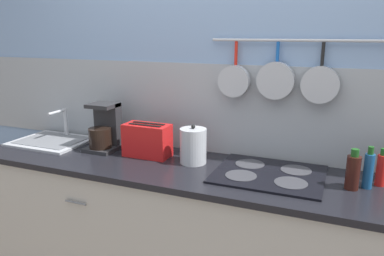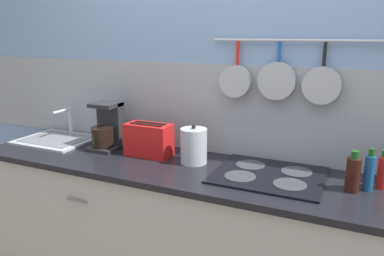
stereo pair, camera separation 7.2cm
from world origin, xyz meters
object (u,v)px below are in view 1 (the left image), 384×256
coffee_maker (105,130)px  bottle_hot_sauce (368,170)px  bottle_dish_soap (353,172)px  bottle_olive_oil (381,169)px  kettle (193,146)px  toaster (147,140)px

coffee_maker → bottle_hot_sauce: 1.54m
coffee_maker → bottle_dish_soap: (1.47, -0.08, -0.04)m
bottle_hot_sauce → bottle_olive_oil: 0.08m
kettle → bottle_olive_oil: size_ratio=1.19×
bottle_olive_oil → bottle_hot_sauce: bearing=-135.9°
toaster → bottle_hot_sauce: size_ratio=1.42×
toaster → bottle_hot_sauce: bottle_hot_sauce is taller
toaster → bottle_dish_soap: size_ratio=1.47×
bottle_dish_soap → bottle_olive_oil: bearing=37.9°
coffee_maker → kettle: size_ratio=1.32×
coffee_maker → bottle_dish_soap: 1.47m
bottle_olive_oil → coffee_maker: bearing=-179.3°
toaster → bottle_dish_soap: 1.15m
bottle_dish_soap → coffee_maker: bearing=176.9°
coffee_maker → bottle_olive_oil: 1.60m
bottle_hot_sauce → toaster: bearing=179.2°
coffee_maker → toaster: coffee_maker is taller
toaster → bottle_olive_oil: bearing=1.9°
kettle → toaster: bearing=178.8°
kettle → bottle_hot_sauce: (0.91, -0.01, -0.01)m
bottle_dish_soap → kettle: bearing=176.5°
coffee_maker → bottle_hot_sauce: bearing=-1.4°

